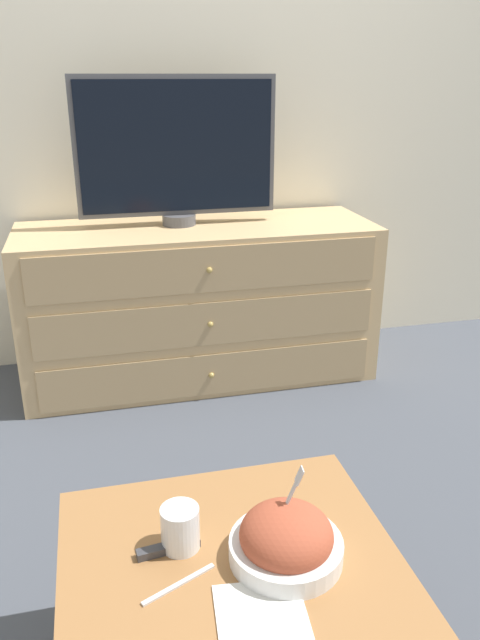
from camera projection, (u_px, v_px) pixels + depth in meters
The scene contains 10 objects.
ground_plane at pixel (216, 345), 3.26m from camera, with size 12.00×12.00×0.00m, color #474C56.
wall_back at pixel (210, 78), 2.80m from camera, with size 12.00×0.05×2.60m.
dresser at pixel (199, 302), 2.83m from camera, with size 1.55×0.56×0.70m.
tv at pixel (176, 150), 2.61m from camera, with size 0.85×0.15×0.62m.
coffee_table at pixel (232, 582), 1.31m from camera, with size 0.70×0.63×0.38m.
takeout_bowl at pixel (286, 540), 1.28m from camera, with size 0.24×0.24×0.20m.
drink_cup at pixel (180, 530), 1.31m from camera, with size 0.08×0.08×0.10m.
napkin at pixel (262, 616), 1.15m from camera, with size 0.19×0.19×0.00m.
knife at pixel (179, 584), 1.22m from camera, with size 0.16×0.08×0.01m.
remote_control at pixel (168, 548), 1.31m from camera, with size 0.14×0.04×0.02m.
Camera 1 is at (-0.58, -2.93, 1.32)m, focal length 35.00 mm.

